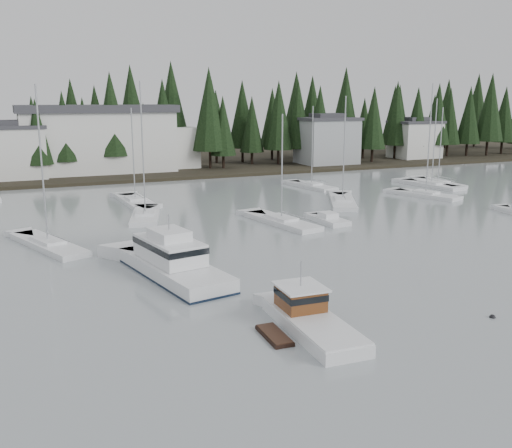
{
  "coord_description": "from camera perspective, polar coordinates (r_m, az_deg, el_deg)",
  "views": [
    {
      "loc": [
        -18.81,
        -14.99,
        12.36
      ],
      "look_at": [
        -0.96,
        26.1,
        2.5
      ],
      "focal_mm": 40.0,
      "sensor_mm": 36.0,
      "label": 1
    }
  ],
  "objects": [
    {
      "name": "harbor_inn",
      "position": [
        98.83,
        -14.35,
        8.21
      ],
      "size": [
        29.5,
        11.5,
        10.9
      ],
      "color": "silver",
      "rests_on": "ground"
    },
    {
      "name": "sailboat_3",
      "position": [
        69.72,
        8.64,
        2.11
      ],
      "size": [
        7.62,
        11.01,
        13.24
      ],
      "rotation": [
        0.0,
        0.0,
        1.08
      ],
      "color": "white",
      "rests_on": "ground"
    },
    {
      "name": "cabin_cruiser_center",
      "position": [
        41.16,
        -8.35,
        -4.09
      ],
      "size": [
        5.8,
        12.33,
        5.09
      ],
      "rotation": [
        0.0,
        0.0,
        1.76
      ],
      "color": "white",
      "rests_on": "ground"
    },
    {
      "name": "far_shore_land",
      "position": [
        114.23,
        -13.94,
        5.83
      ],
      "size": [
        240.0,
        54.0,
        1.0
      ],
      "primitive_type": "cube",
      "color": "black",
      "rests_on": "ground"
    },
    {
      "name": "conifer_treeline",
      "position": [
        103.47,
        -12.89,
        5.24
      ],
      "size": [
        200.0,
        22.0,
        20.0
      ],
      "primitive_type": null,
      "color": "black",
      "rests_on": "ground"
    },
    {
      "name": "house_west",
      "position": [
        94.31,
        -23.07,
        6.74
      ],
      "size": [
        9.54,
        7.42,
        8.75
      ],
      "color": "silver",
      "rests_on": "ground"
    },
    {
      "name": "house_east_a",
      "position": [
        108.2,
        7.1,
        8.36
      ],
      "size": [
        10.6,
        8.48,
        9.25
      ],
      "color": "#999EA0",
      "rests_on": "ground"
    },
    {
      "name": "sailboat_1",
      "position": [
        70.6,
        -11.97,
        2.1
      ],
      "size": [
        3.31,
        9.77,
        11.87
      ],
      "rotation": [
        0.0,
        0.0,
        1.61
      ],
      "color": "white",
      "rests_on": "ground"
    },
    {
      "name": "runabout_1",
      "position": [
        58.82,
        7.21,
        0.31
      ],
      "size": [
        2.35,
        5.41,
        1.42
      ],
      "rotation": [
        0.0,
        0.0,
        1.6
      ],
      "color": "white",
      "rests_on": "ground"
    },
    {
      "name": "sailboat_2",
      "position": [
        81.59,
        5.56,
        3.68
      ],
      "size": [
        3.83,
        9.39,
        11.95
      ],
      "rotation": [
        0.0,
        0.0,
        1.71
      ],
      "color": "white",
      "rests_on": "ground"
    },
    {
      "name": "sailboat_7",
      "position": [
        61.41,
        -10.98,
        0.65
      ],
      "size": [
        5.17,
        9.61,
        14.68
      ],
      "rotation": [
        0.0,
        0.0,
        1.29
      ],
      "color": "white",
      "rests_on": "ground"
    },
    {
      "name": "sailboat_0",
      "position": [
        88.46,
        17.73,
        3.82
      ],
      "size": [
        3.59,
        10.34,
        11.73
      ],
      "rotation": [
        0.0,
        0.0,
        1.48
      ],
      "color": "white",
      "rests_on": "ground"
    },
    {
      "name": "lobster_boat_brown",
      "position": [
        31.77,
        5.26,
        -9.64
      ],
      "size": [
        4.44,
        8.29,
        4.04
      ],
      "rotation": [
        0.0,
        0.0,
        1.52
      ],
      "color": "white",
      "rests_on": "ground"
    },
    {
      "name": "mooring_buoy_dark",
      "position": [
        36.05,
        22.56,
        -8.63
      ],
      "size": [
        0.37,
        0.37,
        0.37
      ],
      "primitive_type": "sphere",
      "color": "black",
      "rests_on": "ground"
    },
    {
      "name": "sailboat_12",
      "position": [
        86.12,
        17.14,
        3.65
      ],
      "size": [
        4.0,
        10.46,
        12.96
      ],
      "rotation": [
        0.0,
        0.0,
        1.69
      ],
      "color": "white",
      "rests_on": "ground"
    },
    {
      "name": "sailboat_5",
      "position": [
        57.73,
        2.56,
        0.09
      ],
      "size": [
        4.31,
        10.65,
        11.48
      ],
      "rotation": [
        0.0,
        0.0,
        1.74
      ],
      "color": "white",
      "rests_on": "ground"
    },
    {
      "name": "sailboat_9",
      "position": [
        76.78,
        16.6,
        2.69
      ],
      "size": [
        5.37,
        9.4,
        14.78
      ],
      "rotation": [
        0.0,
        0.0,
        1.89
      ],
      "color": "white",
      "rests_on": "ground"
    },
    {
      "name": "house_east_b",
      "position": [
        122.42,
        15.61,
        8.23
      ],
      "size": [
        9.54,
        7.42,
        8.25
      ],
      "color": "silver",
      "rests_on": "ground"
    },
    {
      "name": "sailboat_8",
      "position": [
        51.66,
        -20.05,
        -2.11
      ],
      "size": [
        6.0,
        10.99,
        14.08
      ],
      "rotation": [
        0.0,
        0.0,
        1.92
      ],
      "color": "white",
      "rests_on": "ground"
    }
  ]
}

